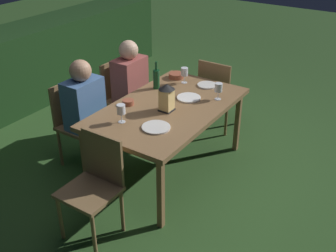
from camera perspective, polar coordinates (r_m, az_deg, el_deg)
ground_plane at (r=4.26m, az=0.00°, el=-6.01°), size 16.00×16.00×0.00m
dining_table at (r=3.92m, az=0.00°, el=2.10°), size 1.62×0.97×0.73m
chair_side_right_b at (r=4.74m, az=-6.47°, el=4.33°), size 0.42×0.40×0.87m
person_in_rust at (r=4.56m, az=-4.66°, el=5.52°), size 0.38×0.47×1.15m
chair_side_right_a at (r=4.27m, az=-12.63°, el=0.86°), size 0.42×0.40×0.87m
person_in_blue at (r=4.07m, az=-10.90°, el=2.05°), size 0.38×0.47×1.15m
chair_head_near at (r=3.31m, az=-10.19°, el=-7.75°), size 0.40×0.42×0.87m
chair_head_far at (r=4.83m, az=6.92°, el=4.81°), size 0.40×0.42×0.87m
lantern_centerpiece at (r=3.75m, az=-0.19°, el=4.21°), size 0.15×0.15×0.27m
green_bottle_on_table at (r=4.24m, az=-1.63°, el=6.64°), size 0.07×0.07×0.29m
wine_glass_a at (r=4.37m, az=2.31°, el=7.48°), size 0.08×0.08×0.17m
wine_glass_b at (r=4.01m, az=7.05°, el=5.25°), size 0.08×0.08×0.17m
wine_glass_c at (r=3.58m, az=-6.56°, el=2.21°), size 0.08×0.08×0.17m
plate_a at (r=4.05m, az=2.92°, el=3.95°), size 0.24×0.24×0.01m
plate_b at (r=3.51m, az=-1.68°, el=-0.18°), size 0.25×0.25×0.01m
plate_c at (r=4.35m, az=5.48°, el=5.70°), size 0.21×0.21×0.01m
bowl_olives at (r=3.93m, az=-5.58°, el=3.34°), size 0.11×0.11×0.05m
bowl_bread at (r=4.53m, az=1.17°, el=7.08°), size 0.17×0.17×0.05m
hedge_backdrop at (r=5.66m, az=-22.04°, el=6.75°), size 5.59×0.69×1.01m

